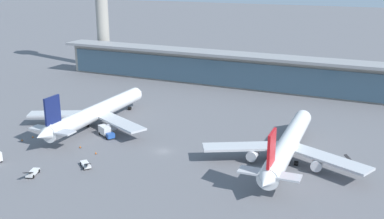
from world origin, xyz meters
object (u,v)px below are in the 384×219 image
at_px(service_truck_under_wing_white, 86,164).
at_px(service_truck_by_tail_white, 32,173).
at_px(safety_cone_bravo, 33,137).
at_px(safety_cone_charlie, 22,140).
at_px(safety_cone_delta, 96,153).
at_px(airliner_left_stand, 96,112).
at_px(service_truck_mid_apron_blue, 106,131).
at_px(safety_cone_alpha, 80,147).
at_px(airliner_centre_stand, 287,145).
at_px(service_truck_near_nose_yellow, 355,167).

relative_size(service_truck_under_wing_white, service_truck_by_tail_white, 0.90).
height_order(safety_cone_bravo, safety_cone_charlie, same).
height_order(service_truck_by_tail_white, safety_cone_delta, service_truck_by_tail_white).
height_order(airliner_left_stand, service_truck_mid_apron_blue, airliner_left_stand).
bearing_deg(safety_cone_alpha, safety_cone_delta, -15.44).
bearing_deg(airliner_centre_stand, service_truck_near_nose_yellow, 8.14).
xyz_separation_m(airliner_centre_stand, service_truck_under_wing_white, (-46.90, -25.77, -4.04)).
bearing_deg(safety_cone_delta, service_truck_mid_apron_blue, 113.94).
bearing_deg(service_truck_near_nose_yellow, service_truck_mid_apron_blue, -174.96).
xyz_separation_m(service_truck_mid_apron_blue, safety_cone_delta, (5.86, -13.21, -1.37)).
xyz_separation_m(airliner_left_stand, service_truck_by_tail_white, (8.20, -38.17, -4.04)).
bearing_deg(service_truck_near_nose_yellow, service_truck_under_wing_white, -156.28).
height_order(airliner_left_stand, service_truck_under_wing_white, airliner_left_stand).
bearing_deg(safety_cone_bravo, service_truck_by_tail_white, -46.82).
xyz_separation_m(safety_cone_bravo, safety_cone_delta, (25.67, -2.69, 0.00)).
distance_m(service_truck_under_wing_white, service_truck_by_tail_white, 13.32).
relative_size(safety_cone_charlie, safety_cone_delta, 1.00).
xyz_separation_m(safety_cone_alpha, safety_cone_bravo, (-18.68, 0.76, 0.00)).
relative_size(airliner_centre_stand, service_truck_under_wing_white, 9.38).
bearing_deg(service_truck_under_wing_white, service_truck_by_tail_white, -132.47).
distance_m(service_truck_under_wing_white, safety_cone_delta, 9.15).
height_order(airliner_centre_stand, service_truck_by_tail_white, airliner_centre_stand).
xyz_separation_m(service_truck_near_nose_yellow, safety_cone_bravo, (-93.12, -16.98, -0.49)).
bearing_deg(safety_cone_delta, service_truck_under_wing_white, -70.02).
relative_size(service_truck_under_wing_white, safety_cone_alpha, 8.80).
height_order(airliner_left_stand, safety_cone_alpha, airliner_left_stand).
height_order(airliner_centre_stand, safety_cone_bravo, airliner_centre_stand).
bearing_deg(service_truck_under_wing_white, safety_cone_delta, 109.98).
bearing_deg(service_truck_near_nose_yellow, safety_cone_bravo, -169.66).
xyz_separation_m(service_truck_near_nose_yellow, safety_cone_alpha, (-74.43, -17.74, -0.49)).
xyz_separation_m(service_truck_mid_apron_blue, safety_cone_bravo, (-19.81, -10.52, -1.37)).
distance_m(safety_cone_alpha, safety_cone_bravo, 18.70).
relative_size(airliner_centre_stand, service_truck_mid_apron_blue, 7.72).
bearing_deg(safety_cone_delta, service_truck_by_tail_white, -107.68).
bearing_deg(service_truck_by_tail_white, safety_cone_delta, 72.32).
distance_m(service_truck_near_nose_yellow, safety_cone_charlie, 96.22).
height_order(service_truck_mid_apron_blue, safety_cone_delta, service_truck_mid_apron_blue).
xyz_separation_m(service_truck_under_wing_white, safety_cone_delta, (-3.12, 8.59, -0.49)).
bearing_deg(safety_cone_charlie, service_truck_by_tail_white, -40.17).
distance_m(service_truck_mid_apron_blue, service_truck_by_tail_white, 31.63).
bearing_deg(airliner_left_stand, service_truck_under_wing_white, -58.77).
relative_size(airliner_left_stand, service_truck_under_wing_white, 9.37).
relative_size(service_truck_by_tail_white, safety_cone_delta, 9.82).
distance_m(service_truck_by_tail_white, safety_cone_charlie, 27.05).
distance_m(service_truck_mid_apron_blue, safety_cone_charlie, 25.10).
relative_size(service_truck_under_wing_white, service_truck_mid_apron_blue, 0.82).
distance_m(service_truck_near_nose_yellow, service_truck_by_tail_white, 82.62).
bearing_deg(safety_cone_charlie, safety_cone_alpha, 8.41).
distance_m(service_truck_mid_apron_blue, safety_cone_alpha, 11.42).
bearing_deg(airliner_left_stand, safety_cone_bravo, -124.21).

